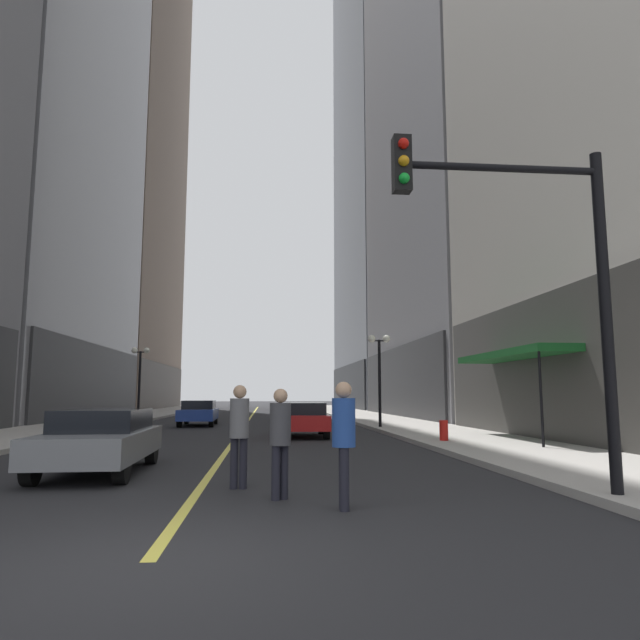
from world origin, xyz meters
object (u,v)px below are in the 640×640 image
at_px(pedestrian_in_blue_hoodie, 344,434).
at_px(car_blue, 199,412).
at_px(pedestrian_in_grey_suit, 239,427).
at_px(street_lamp_right_mid, 379,360).
at_px(traffic_light_near_right, 539,258).
at_px(street_lamp_left_far, 140,367).
at_px(fire_hydrant_right, 444,433).
at_px(car_red, 302,418).
at_px(car_grey, 101,438).
at_px(pedestrian_with_orange_bag, 280,434).

bearing_deg(pedestrian_in_blue_hoodie, car_blue, 101.68).
xyz_separation_m(pedestrian_in_blue_hoodie, pedestrian_in_grey_suit, (-1.59, 2.00, -0.01)).
xyz_separation_m(car_blue, pedestrian_in_grey_suit, (3.10, -20.72, 0.34)).
bearing_deg(car_blue, pedestrian_in_grey_suit, -81.48).
relative_size(car_blue, street_lamp_right_mid, 1.03).
height_order(traffic_light_near_right, street_lamp_left_far, traffic_light_near_right).
xyz_separation_m(pedestrian_in_grey_suit, traffic_light_near_right, (4.68, -1.98, 2.69)).
bearing_deg(fire_hydrant_right, street_lamp_right_mid, 93.57).
bearing_deg(traffic_light_near_right, car_red, 101.25).
height_order(pedestrian_in_blue_hoodie, fire_hydrant_right, pedestrian_in_blue_hoodie).
bearing_deg(car_grey, fire_hydrant_right, 32.16).
relative_size(car_blue, fire_hydrant_right, 5.69).
xyz_separation_m(car_blue, street_lamp_left_far, (-3.96, 3.78, 2.54)).
bearing_deg(car_red, car_blue, 120.17).
relative_size(pedestrian_in_blue_hoodie, street_lamp_right_mid, 0.41).
bearing_deg(street_lamp_left_far, street_lamp_right_mid, -33.31).
xyz_separation_m(car_red, pedestrian_with_orange_bag, (-1.18, -13.26, 0.29)).
relative_size(car_blue, pedestrian_in_grey_suit, 2.53).
bearing_deg(car_grey, car_blue, 90.37).
bearing_deg(street_lamp_right_mid, car_red, -134.45).
relative_size(car_red, street_lamp_left_far, 0.94).
xyz_separation_m(car_grey, car_blue, (-0.12, 18.45, 0.00)).
distance_m(car_red, pedestrian_in_blue_hoodie, 14.16).
xyz_separation_m(car_grey, pedestrian_with_orange_bag, (3.68, -3.38, 0.29)).
bearing_deg(street_lamp_left_far, pedestrian_in_grey_suit, -73.91).
relative_size(pedestrian_with_orange_bag, traffic_light_near_right, 0.31).
bearing_deg(car_red, fire_hydrant_right, -43.16).
relative_size(car_blue, street_lamp_left_far, 1.03).
distance_m(car_blue, street_lamp_left_far, 6.04).
height_order(car_red, pedestrian_with_orange_bag, pedestrian_with_orange_bag).
bearing_deg(street_lamp_right_mid, car_blue, 152.35).
distance_m(pedestrian_in_grey_suit, street_lamp_left_far, 25.59).
relative_size(street_lamp_left_far, fire_hydrant_right, 5.54).
height_order(pedestrian_with_orange_bag, fire_hydrant_right, pedestrian_with_orange_bag).
distance_m(car_blue, traffic_light_near_right, 24.18).
xyz_separation_m(car_red, pedestrian_in_grey_suit, (-1.88, -12.15, 0.34)).
height_order(car_grey, traffic_light_near_right, traffic_light_near_right).
bearing_deg(fire_hydrant_right, car_grey, -147.84).
height_order(traffic_light_near_right, fire_hydrant_right, traffic_light_near_right).
distance_m(street_lamp_right_mid, fire_hydrant_right, 8.53).
relative_size(car_red, pedestrian_with_orange_bag, 2.40).
distance_m(pedestrian_in_blue_hoodie, street_lamp_right_mid, 18.68).
distance_m(car_blue, street_lamp_right_mid, 10.29).
xyz_separation_m(traffic_light_near_right, fire_hydrant_right, (1.55, 10.04, -3.34)).
distance_m(pedestrian_with_orange_bag, street_lamp_left_far, 26.85).
relative_size(pedestrian_in_grey_suit, traffic_light_near_right, 0.32).
height_order(car_blue, street_lamp_right_mid, street_lamp_right_mid).
bearing_deg(street_lamp_right_mid, pedestrian_with_orange_bag, -106.32).
relative_size(car_blue, traffic_light_near_right, 0.81).
relative_size(car_red, pedestrian_in_blue_hoodie, 2.28).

